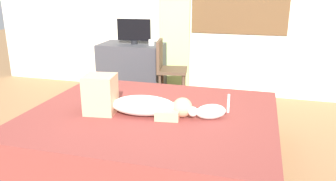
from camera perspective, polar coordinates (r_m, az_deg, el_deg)
The scene contains 9 objects.
ground_plane at distance 3.07m, azimuth -5.89°, elevation -12.79°, with size 16.00×16.00×0.00m, color olive.
bed at distance 3.08m, azimuth -2.81°, elevation -7.80°, with size 2.23×1.83×0.46m.
person_lying at distance 2.91m, azimuth -6.11°, elevation -1.92°, with size 0.94×0.36×0.34m.
cat at distance 2.83m, azimuth 6.95°, elevation -3.57°, with size 0.33×0.21×0.21m.
desk at distance 4.93m, azimuth -6.06°, elevation 3.68°, with size 0.90×0.56×0.74m.
tv_monitor at distance 4.81m, azimuth -5.82°, elevation 10.04°, with size 0.48×0.10×0.35m.
cup at distance 4.70m, azimuth -2.85°, elevation 8.17°, with size 0.08×0.08×0.08m, color white.
chair_by_desk at distance 4.44m, azimuth -0.15°, elevation 4.07°, with size 0.44×0.44×0.86m.
curtain_left at distance 4.88m, azimuth 1.20°, elevation 15.19°, with size 0.44×0.06×2.68m, color #ADCC75.
Camera 1 is at (0.99, -2.45, 1.55)m, focal length 35.80 mm.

